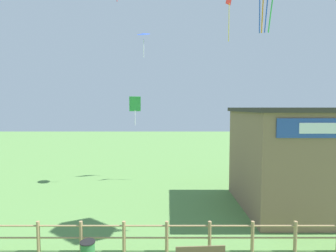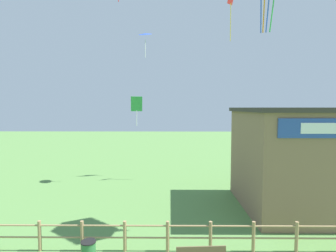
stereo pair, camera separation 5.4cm
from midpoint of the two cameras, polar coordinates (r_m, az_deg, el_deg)
wooden_fence at (r=11.63m, az=-0.19°, el=-22.57°), size 14.22×0.14×1.27m
seaside_building at (r=17.55m, az=28.90°, el=-6.12°), size 8.39×6.69×5.91m
trash_bin at (r=11.62m, az=-16.99°, el=-24.55°), size 0.58×0.58×0.76m
kite_green_diamond at (r=22.52m, az=-7.03°, el=4.45°), size 1.02×0.63×2.47m
kite_red_diamond at (r=23.05m, az=13.32°, el=23.71°), size 0.64×0.61×3.73m
kite_blue_delta at (r=21.35m, az=-5.17°, el=19.25°), size 1.16×1.13×2.02m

